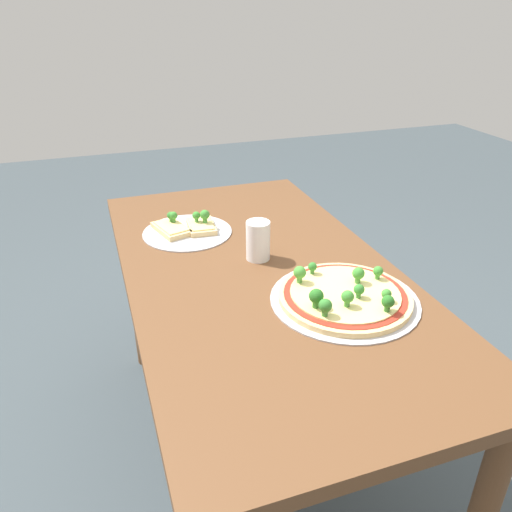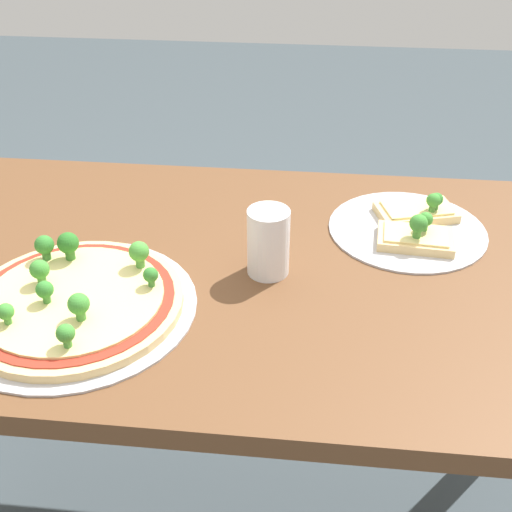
# 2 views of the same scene
# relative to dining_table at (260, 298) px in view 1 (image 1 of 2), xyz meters

# --- Properties ---
(ground_plane) EXTENTS (8.00, 8.00, 0.00)m
(ground_plane) POSITION_rel_dining_table_xyz_m (0.00, 0.00, -0.63)
(ground_plane) COLOR #3D474C
(dining_table) EXTENTS (1.37, 0.72, 0.73)m
(dining_table) POSITION_rel_dining_table_xyz_m (0.00, 0.00, 0.00)
(dining_table) COLOR brown
(dining_table) RESTS_ON ground_plane
(pizza_tray_whole) EXTENTS (0.37, 0.37, 0.07)m
(pizza_tray_whole) POSITION_rel_dining_table_xyz_m (0.22, 0.14, 0.11)
(pizza_tray_whole) COLOR #B7B7BC
(pizza_tray_whole) RESTS_ON dining_table
(pizza_tray_slice) EXTENTS (0.28, 0.28, 0.07)m
(pizza_tray_slice) POSITION_rel_dining_table_xyz_m (-0.31, -0.14, 0.11)
(pizza_tray_slice) COLOR #B7B7BC
(pizza_tray_slice) RESTS_ON dining_table
(drinking_cup) EXTENTS (0.07, 0.07, 0.11)m
(drinking_cup) POSITION_rel_dining_table_xyz_m (-0.06, 0.02, 0.15)
(drinking_cup) COLOR white
(drinking_cup) RESTS_ON dining_table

